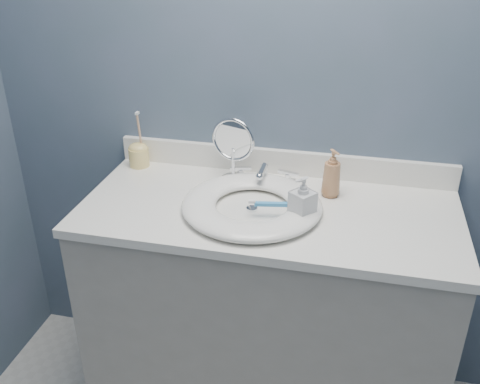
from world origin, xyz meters
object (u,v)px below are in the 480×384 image
(toothbrush_holder, at_px, (139,154))
(makeup_mirror, at_px, (233,147))
(soap_bottle_amber, at_px, (332,173))
(soap_bottle_clear, at_px, (303,199))

(toothbrush_holder, bearing_deg, makeup_mirror, -6.35)
(soap_bottle_amber, bearing_deg, soap_bottle_clear, -147.11)
(soap_bottle_clear, bearing_deg, makeup_mirror, 177.95)
(makeup_mirror, height_order, soap_bottle_amber, makeup_mirror)
(makeup_mirror, height_order, soap_bottle_clear, makeup_mirror)
(makeup_mirror, xyz_separation_m, soap_bottle_amber, (0.34, -0.04, -0.05))
(toothbrush_holder, bearing_deg, soap_bottle_amber, -6.42)
(soap_bottle_amber, height_order, soap_bottle_clear, soap_bottle_amber)
(makeup_mirror, bearing_deg, toothbrush_holder, -176.21)
(soap_bottle_clear, bearing_deg, soap_bottle_amber, 106.29)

